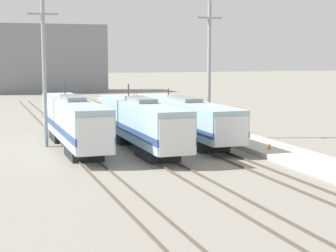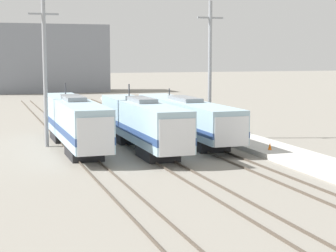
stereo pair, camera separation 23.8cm
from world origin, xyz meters
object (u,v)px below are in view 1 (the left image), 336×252
object	(u,v)px
locomotive_far_right	(186,118)
traffic_cone	(270,146)
locomotive_far_left	(74,122)
locomotive_center	(143,123)
catenary_tower_right	(209,68)
catenary_tower_left	(44,70)

from	to	relation	value
locomotive_far_right	traffic_cone	world-z (taller)	locomotive_far_right
locomotive_far_left	traffic_cone	xyz separation A→B (m)	(13.95, -7.48, -1.58)
locomotive_far_right	locomotive_center	bearing A→B (deg)	-144.44
locomotive_far_left	locomotive_far_right	world-z (taller)	locomotive_far_left
locomotive_center	locomotive_far_right	bearing A→B (deg)	35.56
locomotive_center	traffic_cone	world-z (taller)	locomotive_center
locomotive_center	traffic_cone	bearing A→B (deg)	-29.97
catenary_tower_right	traffic_cone	xyz separation A→B (m)	(1.11, -9.48, -5.83)
locomotive_far_left	catenary_tower_right	bearing A→B (deg)	8.87
locomotive_far_left	catenary_tower_left	xyz separation A→B (m)	(-2.05, 2.00, 4.24)
catenary_tower_left	catenary_tower_right	bearing A→B (deg)	0.00
locomotive_center	catenary_tower_left	world-z (taller)	catenary_tower_left
catenary_tower_left	catenary_tower_right	distance (m)	14.89
locomotive_far_right	traffic_cone	xyz separation A→B (m)	(3.65, -8.76, -1.38)
locomotive_far_right	traffic_cone	distance (m)	9.59
traffic_cone	catenary_tower_right	bearing A→B (deg)	96.70
catenary_tower_left	locomotive_far_left	bearing A→B (deg)	-44.40
catenary_tower_left	catenary_tower_right	size ratio (longest dim) A/B	1.00
locomotive_far_left	traffic_cone	distance (m)	15.91
locomotive_far_left	locomotive_far_right	size ratio (longest dim) A/B	0.94
catenary_tower_right	locomotive_center	bearing A→B (deg)	-150.17
locomotive_far_left	catenary_tower_left	distance (m)	5.12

